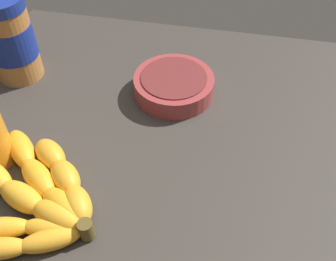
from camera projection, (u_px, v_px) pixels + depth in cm
name	position (u px, v px, depth cm)	size (l,w,h in cm)	color
ground_plane	(157.00, 160.00, 63.89)	(75.52, 72.76, 4.18)	#38332D
banana_bunch	(31.00, 199.00, 54.31)	(22.32, 22.84, 3.73)	orange
peanut_butter_jar	(10.00, 39.00, 69.93)	(8.57, 8.57, 15.79)	#B27238
small_bowl	(176.00, 85.00, 70.42)	(14.29, 14.29, 3.75)	#993838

